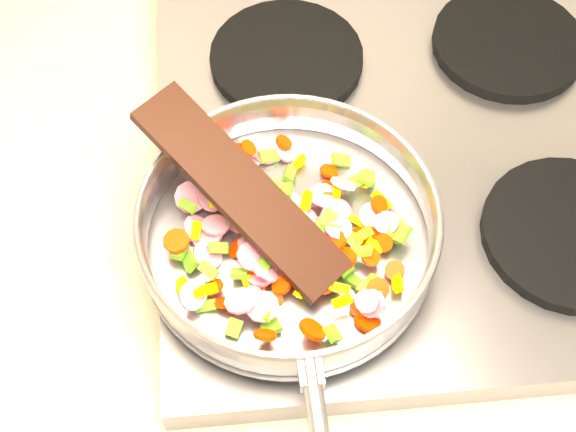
{
  "coord_description": "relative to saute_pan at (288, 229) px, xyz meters",
  "views": [
    {
      "loc": [
        -0.9,
        1.11,
        1.68
      ],
      "look_at": [
        -0.86,
        1.54,
        1.01
      ],
      "focal_mm": 50.0,
      "sensor_mm": 36.0,
      "label": 1
    }
  ],
  "objects": [
    {
      "name": "grate_fr",
      "position": [
        0.3,
        -0.01,
        -0.04
      ],
      "size": [
        0.19,
        0.19,
        0.02
      ],
      "primitive_type": "cylinder",
      "color": "black",
      "rests_on": "cooktop"
    },
    {
      "name": "grate_fl",
      "position": [
        0.02,
        -0.01,
        -0.04
      ],
      "size": [
        0.19,
        0.19,
        0.02
      ],
      "primitive_type": "cylinder",
      "color": "black",
      "rests_on": "cooktop"
    },
    {
      "name": "wooden_spatula",
      "position": [
        -0.05,
        0.03,
        0.03
      ],
      "size": [
        0.21,
        0.23,
        0.08
      ],
      "primitive_type": "cube",
      "rotation": [
        0.0,
        -0.28,
        2.29
      ],
      "color": "black",
      "rests_on": "saute_pan"
    },
    {
      "name": "saute_pan",
      "position": [
        0.0,
        0.0,
        0.0
      ],
      "size": [
        0.35,
        0.52,
        0.06
      ],
      "rotation": [
        0.0,
        0.0,
        0.03
      ],
      "color": "#9E9EA5",
      "rests_on": "grate_fl"
    },
    {
      "name": "cooktop",
      "position": [
        0.16,
        0.13,
        -0.07
      ],
      "size": [
        0.6,
        0.6,
        0.04
      ],
      "primitive_type": "cube",
      "color": "#939399",
      "rests_on": "counter_top"
    },
    {
      "name": "vegetable_heap",
      "position": [
        -0.0,
        -0.0,
        -0.01
      ],
      "size": [
        0.26,
        0.26,
        0.05
      ],
      "color": "#C11243",
      "rests_on": "saute_pan"
    },
    {
      "name": "grate_bl",
      "position": [
        0.02,
        0.27,
        -0.04
      ],
      "size": [
        0.19,
        0.19,
        0.02
      ],
      "primitive_type": "cylinder",
      "color": "black",
      "rests_on": "cooktop"
    },
    {
      "name": "grate_br",
      "position": [
        0.3,
        0.27,
        -0.04
      ],
      "size": [
        0.19,
        0.19,
        0.02
      ],
      "primitive_type": "cylinder",
      "color": "black",
      "rests_on": "cooktop"
    }
  ]
}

